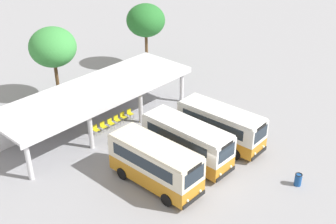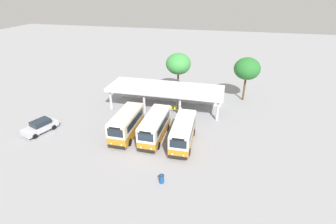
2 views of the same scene
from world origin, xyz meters
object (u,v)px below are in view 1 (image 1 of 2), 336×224
(city_bus_second_in_row, at_px, (187,141))
(waiting_chair_end_by_column, at_px, (96,129))
(waiting_chair_second_from_end, at_px, (103,126))
(waiting_chair_middle_seat, at_px, (110,123))
(city_bus_nearest_orange, at_px, (155,163))
(waiting_chair_far_end_seat, at_px, (130,113))
(litter_bin_apron, at_px, (298,180))
(waiting_chair_fifth_seat, at_px, (123,116))
(city_bus_middle_cream, at_px, (221,125))
(waiting_chair_fourth_seat, at_px, (117,119))

(city_bus_second_in_row, bearing_deg, waiting_chair_end_by_column, 104.93)
(waiting_chair_second_from_end, relative_size, waiting_chair_middle_seat, 1.00)
(city_bus_nearest_orange, xyz_separation_m, waiting_chair_far_end_seat, (5.20, 8.01, -1.24))
(waiting_chair_end_by_column, relative_size, litter_bin_apron, 0.96)
(waiting_chair_end_by_column, relative_size, waiting_chair_far_end_seat, 1.00)
(waiting_chair_fifth_seat, bearing_deg, city_bus_middle_cream, -71.93)
(city_bus_nearest_orange, height_order, waiting_chair_middle_seat, city_bus_nearest_orange)
(waiting_chair_end_by_column, bearing_deg, city_bus_second_in_row, -75.07)
(waiting_chair_middle_seat, distance_m, waiting_chair_far_end_seat, 2.24)
(waiting_chair_second_from_end, distance_m, waiting_chair_middle_seat, 0.75)
(city_bus_second_in_row, bearing_deg, city_bus_nearest_orange, -176.61)
(city_bus_second_in_row, relative_size, waiting_chair_middle_seat, 8.29)
(waiting_chair_far_end_seat, xyz_separation_m, litter_bin_apron, (1.20, -15.28, -0.07))
(waiting_chair_middle_seat, bearing_deg, waiting_chair_fifth_seat, 2.56)
(waiting_chair_fourth_seat, height_order, waiting_chair_far_end_seat, same)
(waiting_chair_end_by_column, bearing_deg, waiting_chair_fifth_seat, -0.68)
(waiting_chair_second_from_end, height_order, waiting_chair_far_end_seat, same)
(city_bus_second_in_row, xyz_separation_m, waiting_chair_fifth_seat, (0.88, 7.84, -1.20))
(waiting_chair_fourth_seat, distance_m, waiting_chair_far_end_seat, 1.49)
(litter_bin_apron, bearing_deg, city_bus_second_in_row, 110.69)
(city_bus_middle_cream, height_order, waiting_chair_end_by_column, city_bus_middle_cream)
(city_bus_nearest_orange, height_order, waiting_chair_fourth_seat, city_bus_nearest_orange)
(city_bus_middle_cream, height_order, waiting_chair_second_from_end, city_bus_middle_cream)
(waiting_chair_fourth_seat, relative_size, waiting_chair_fifth_seat, 1.00)
(city_bus_middle_cream, distance_m, waiting_chair_fourth_seat, 9.01)
(waiting_chair_middle_seat, xyz_separation_m, waiting_chair_far_end_seat, (2.24, 0.03, 0.00))
(litter_bin_apron, bearing_deg, city_bus_middle_cream, 83.93)
(waiting_chair_fifth_seat, bearing_deg, waiting_chair_middle_seat, -177.44)
(city_bus_second_in_row, bearing_deg, litter_bin_apron, -69.31)
(waiting_chair_end_by_column, relative_size, waiting_chair_second_from_end, 1.00)
(city_bus_nearest_orange, bearing_deg, waiting_chair_far_end_seat, 56.98)
(waiting_chair_fifth_seat, bearing_deg, waiting_chair_fourth_seat, -179.47)
(city_bus_second_in_row, xyz_separation_m, litter_bin_apron, (2.83, -7.48, -1.27))
(waiting_chair_end_by_column, height_order, waiting_chair_middle_seat, same)
(city_bus_second_in_row, bearing_deg, waiting_chair_far_end_seat, 78.20)
(city_bus_second_in_row, xyz_separation_m, waiting_chair_end_by_column, (-2.10, 7.87, -1.20))
(waiting_chair_second_from_end, bearing_deg, waiting_chair_far_end_seat, -0.76)
(city_bus_middle_cream, distance_m, waiting_chair_far_end_seat, 8.52)
(waiting_chair_second_from_end, height_order, litter_bin_apron, litter_bin_apron)
(waiting_chair_far_end_seat, distance_m, litter_bin_apron, 15.32)
(city_bus_nearest_orange, xyz_separation_m, litter_bin_apron, (6.40, -7.27, -1.30))
(city_bus_middle_cream, relative_size, waiting_chair_fourth_seat, 8.23)
(waiting_chair_far_end_seat, bearing_deg, waiting_chair_fifth_seat, 176.85)
(city_bus_nearest_orange, distance_m, waiting_chair_fifth_seat, 9.28)
(city_bus_nearest_orange, bearing_deg, waiting_chair_middle_seat, 69.60)
(waiting_chair_fifth_seat, bearing_deg, city_bus_nearest_orange, -118.98)
(city_bus_second_in_row, xyz_separation_m, waiting_chair_middle_seat, (-0.61, 7.77, -1.20))
(waiting_chair_middle_seat, bearing_deg, city_bus_second_in_row, -85.52)
(city_bus_nearest_orange, bearing_deg, waiting_chair_second_from_end, 74.56)
(waiting_chair_fifth_seat, bearing_deg, waiting_chair_far_end_seat, -3.15)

